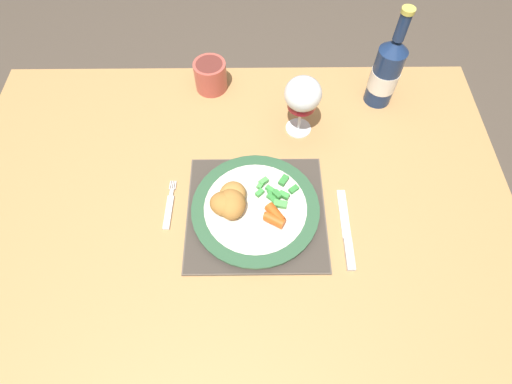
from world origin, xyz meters
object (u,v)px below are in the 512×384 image
at_px(dining_table, 236,217).
at_px(wine_glass, 303,96).
at_px(table_knife, 347,236).
at_px(dinner_plate, 255,209).
at_px(bottle, 386,72).
at_px(fork, 169,208).
at_px(drinking_cup, 210,75).

bearing_deg(dining_table, wine_glass, 51.30).
bearing_deg(table_knife, dinner_plate, 163.13).
bearing_deg(wine_glass, dining_table, -128.70).
height_order(dinner_plate, bottle, bottle).
height_order(dinner_plate, fork, dinner_plate).
height_order(table_knife, bottle, bottle).
xyz_separation_m(dining_table, bottle, (0.37, 0.29, 0.19)).
relative_size(dining_table, fork, 10.24).
xyz_separation_m(wine_glass, bottle, (0.21, 0.10, -0.02)).
bearing_deg(dining_table, drinking_cup, 100.79).
xyz_separation_m(dinner_plate, fork, (-0.19, 0.01, -0.01)).
distance_m(table_knife, wine_glass, 0.33).
relative_size(dinner_plate, bottle, 1.05).
height_order(dining_table, fork, fork).
relative_size(dining_table, drinking_cup, 14.91).
bearing_deg(dinner_plate, fork, 176.58).
bearing_deg(wine_glass, drinking_cup, 146.54).
distance_m(dining_table, drinking_cup, 0.38).
bearing_deg(bottle, table_knife, -108.05).
relative_size(table_knife, bottle, 0.72).
bearing_deg(bottle, fork, -147.57).
relative_size(fork, table_knife, 0.64).
xyz_separation_m(table_knife, drinking_cup, (-0.31, 0.44, 0.04)).
xyz_separation_m(dinner_plate, table_knife, (0.19, -0.06, -0.01)).
distance_m(dinner_plate, fork, 0.19).
bearing_deg(drinking_cup, dining_table, -79.21).
distance_m(dining_table, table_knife, 0.28).
distance_m(dining_table, wine_glass, 0.33).
height_order(fork, bottle, bottle).
relative_size(dinner_plate, table_knife, 1.45).
bearing_deg(table_knife, wine_glass, 105.79).
relative_size(dinner_plate, wine_glass, 1.73).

